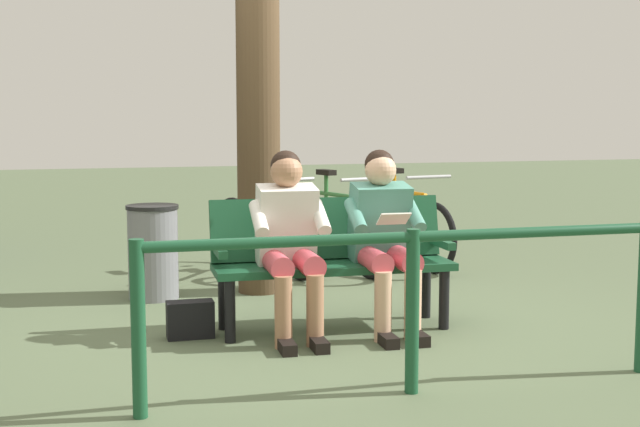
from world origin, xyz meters
The scene contains 11 objects.
ground_plane centered at (0.00, 0.00, 0.00)m, with size 40.00×40.00×0.00m, color #566647.
bench centered at (-0.15, 0.02, 0.51)m, with size 1.63×0.60×0.87m.
person_reading centered at (-0.46, 0.21, 0.66)m, with size 0.51×0.79×1.20m.
person_companion centered at (0.18, 0.16, 0.66)m, with size 0.51×0.79×1.20m.
handbag centered at (0.81, 0.03, 0.12)m, with size 0.30×0.14×0.24m, color black.
tree_trunk centered at (0.03, -1.26, 1.57)m, with size 0.35×0.35×3.14m, color #4C3823.
litter_bin centered at (0.89, -1.25, 0.37)m, with size 0.41×0.41×0.74m.
bicycle_black centered at (-1.59, -2.04, 0.36)m, with size 0.48×1.67×0.94m.
bicycle_silver centered at (-0.88, -1.96, 0.36)m, with size 0.59×1.64×0.94m.
bicycle_purple centered at (-0.22, -2.07, 0.36)m, with size 0.73×1.58×0.94m.
railing_fence centered at (-0.10, 1.46, 0.58)m, with size 2.80×0.20×0.85m.
Camera 1 is at (1.62, 5.25, 1.39)m, focal length 46.48 mm.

